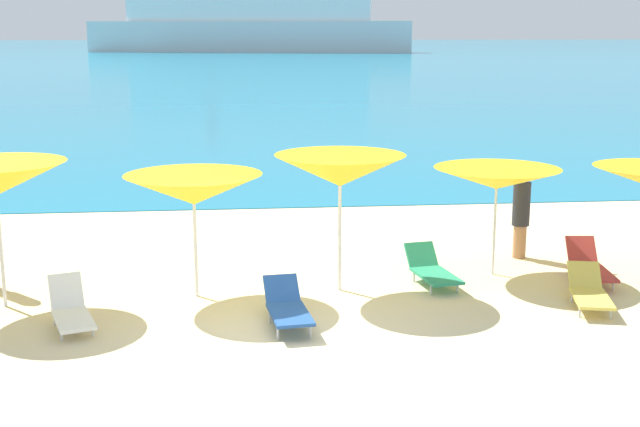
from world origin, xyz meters
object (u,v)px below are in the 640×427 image
Objects in this scene: umbrella_6 at (497,179)px; lounge_chair_8 at (432,270)px; beachgoer_0 at (521,213)px; umbrella_5 at (340,171)px; cruise_ship at (249,22)px; lounge_chair_2 at (589,291)px; lounge_chair_3 at (287,307)px; lounge_chair_5 at (590,265)px; lounge_chair_7 at (71,310)px; umbrella_4 at (194,189)px.

umbrella_6 reaches higher than lounge_chair_8.
lounge_chair_8 is 0.89× the size of beachgoer_0.
cruise_ship reaches higher than umbrella_5.
lounge_chair_3 is at bearing -161.90° from lounge_chair_2.
lounge_chair_2 is at bearing -18.55° from umbrella_5.
umbrella_5 is at bearing -172.39° from lounge_chair_5.
beachgoer_0 is (4.86, 3.49, 0.61)m from lounge_chair_3.
lounge_chair_5 is 2.89m from lounge_chair_8.
lounge_chair_3 is (-1.02, -1.74, -1.80)m from umbrella_5.
lounge_chair_5 is at bearing -19.89° from umbrella_6.
lounge_chair_3 is 5.89m from lounge_chair_5.
lounge_chair_8 is at bearing -3.26° from lounge_chair_7.
lounge_chair_2 is 0.92× the size of beachgoer_0.
lounge_chair_7 is 0.93× the size of lounge_chair_8.
umbrella_6 is at bearing -2.09° from lounge_chair_7.
cruise_ship is (-0.74, 170.81, 4.66)m from umbrella_6.
lounge_chair_8 is (-2.89, 0.07, -0.01)m from lounge_chair_5.
umbrella_5 is 4.93m from lounge_chair_5.
lounge_chair_2 is 1.04× the size of lounge_chair_3.
umbrella_5 is 4.56m from lounge_chair_2.
umbrella_4 is at bearing 124.85° from lounge_chair_3.
lounge_chair_3 reaches higher than lounge_chair_2.
cruise_ship is at bearing 69.34° from lounge_chair_7.
cruise_ship reaches higher than lounge_chair_3.
lounge_chair_8 is at bearing 28.82° from lounge_chair_3.
beachgoer_0 is at bearing 3.05° from lounge_chair_7.
cruise_ship is (-1.73, 172.82, 6.20)m from lounge_chair_2.
lounge_chair_5 reaches higher than lounge_chair_2.
beachgoer_0 is 169.84m from cruise_ship.
cruise_ship is at bearing 103.97° from lounge_chair_2.
lounge_chair_3 is at bearing -155.48° from lounge_chair_5.
lounge_chair_2 is at bearing -63.72° from umbrella_6.
umbrella_5 is (2.46, 0.09, 0.26)m from umbrella_4.
umbrella_6 is at bearing -98.25° from beachgoer_0.
lounge_chair_5 is (7.04, 0.19, -1.57)m from umbrella_4.
cruise_ship is (-1.61, 169.74, 5.55)m from beachgoer_0.
umbrella_5 is 4.38m from beachgoer_0.
cruise_ship reaches higher than beachgoer_0.
lounge_chair_5 is 1.04× the size of lounge_chair_8.
lounge_chair_5 is at bearing -76.11° from cruise_ship.
lounge_chair_8 is at bearing 160.03° from lounge_chair_2.
beachgoer_0 is (0.87, 1.08, -0.89)m from umbrella_6.
umbrella_4 is 1.77× the size of lounge_chair_7.
umbrella_5 is 171.56m from cruise_ship.
umbrella_4 is 1.00× the size of umbrella_6.
lounge_chair_3 is 1.00× the size of lounge_chair_8.
lounge_chair_8 is 2.75m from beachgoer_0.
lounge_chair_8 is 0.02× the size of cruise_ship.
lounge_chair_3 reaches higher than lounge_chair_8.
umbrella_4 reaches higher than lounge_chair_3.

